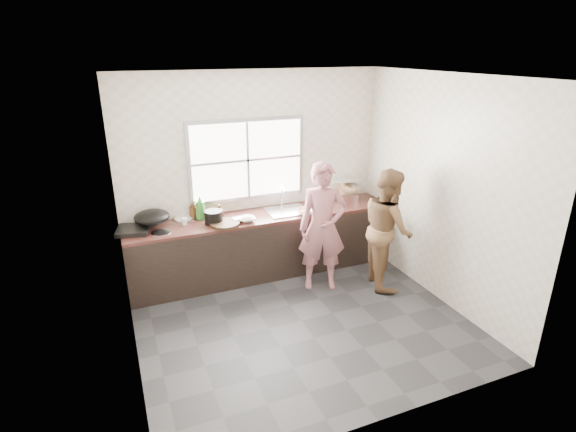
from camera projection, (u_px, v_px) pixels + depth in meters
name	position (u px, v px, depth m)	size (l,w,h in m)	color
floor	(301.00, 321.00, 5.17)	(3.60, 3.20, 0.01)	#2B2B2E
ceiling	(304.00, 75.00, 4.21)	(3.60, 3.20, 0.01)	silver
wall_back	(254.00, 173.00, 6.08)	(3.60, 0.01, 2.70)	beige
wall_left	(120.00, 237.00, 4.05)	(0.01, 3.20, 2.70)	beige
wall_right	(441.00, 191.00, 5.33)	(0.01, 3.20, 2.70)	beige
wall_front	(392.00, 280.00, 3.30)	(3.60, 0.01, 2.70)	beige
cabinet	(264.00, 245.00, 6.14)	(3.60, 0.62, 0.82)	black
countertop	(263.00, 216.00, 5.99)	(3.60, 0.64, 0.04)	#3A1D17
sink	(287.00, 211.00, 6.10)	(0.55, 0.45, 0.02)	silver
faucet	(282.00, 197.00, 6.23)	(0.02, 0.02, 0.30)	silver
window_frame	(247.00, 160.00, 5.96)	(1.60, 0.05, 1.10)	#9EA0A5
window_glazing	(248.00, 160.00, 5.94)	(1.50, 0.01, 1.00)	white
woman	(323.00, 231.00, 5.66)	(0.57, 0.37, 1.55)	#A36267
person_side	(388.00, 228.00, 5.75)	(0.76, 0.59, 1.56)	brown
cutting_board	(225.00, 224.00, 5.62)	(0.37, 0.37, 0.04)	black
cleaver	(241.00, 217.00, 5.77)	(0.22, 0.11, 0.01)	#B1B6B9
bowl_mince	(246.00, 219.00, 5.75)	(0.22, 0.22, 0.06)	silver
bowl_crabs	(306.00, 212.00, 5.99)	(0.19, 0.19, 0.06)	white
bowl_held	(312.00, 207.00, 6.20)	(0.17, 0.17, 0.05)	white
black_pot	(214.00, 217.00, 5.66)	(0.23, 0.23, 0.17)	black
plate_food	(184.00, 219.00, 5.82)	(0.23, 0.23, 0.02)	silver
bottle_green	(200.00, 207.00, 5.77)	(0.13, 0.13, 0.33)	#32812A
bottle_brown_tall	(195.00, 210.00, 5.84)	(0.09, 0.10, 0.21)	#482812
bottle_brown_short	(219.00, 211.00, 5.89)	(0.12, 0.12, 0.15)	#4B2812
glass_jar	(184.00, 222.00, 5.63)	(0.06, 0.06, 0.09)	silver
burner	(133.00, 230.00, 5.41)	(0.37, 0.37, 0.06)	black
wok	(152.00, 217.00, 5.50)	(0.43, 0.43, 0.16)	black
dish_rack	(343.00, 190.00, 6.53)	(0.39, 0.28, 0.29)	white
pot_lid_left	(161.00, 233.00, 5.39)	(0.23, 0.23, 0.01)	silver
pot_lid_right	(191.00, 218.00, 5.86)	(0.26, 0.26, 0.01)	#B2B4B9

